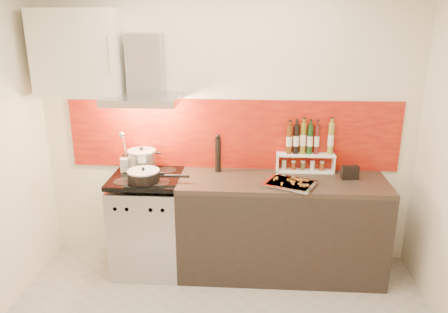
# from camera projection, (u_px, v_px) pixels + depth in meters

# --- Properties ---
(back_wall) EXTENTS (3.40, 0.02, 2.60)m
(back_wall) POSITION_uv_depth(u_px,v_px,m) (227.00, 126.00, 3.96)
(back_wall) COLOR silver
(back_wall) RESTS_ON ground
(backsplash) EXTENTS (3.00, 0.02, 0.64)m
(backsplash) POSITION_uv_depth(u_px,v_px,m) (233.00, 135.00, 3.97)
(backsplash) COLOR maroon
(backsplash) RESTS_ON back_wall
(range_stove) EXTENTS (0.60, 0.60, 0.91)m
(range_stove) POSITION_uv_depth(u_px,v_px,m) (149.00, 224.00, 3.98)
(range_stove) COLOR #B7B7BA
(range_stove) RESTS_ON ground
(counter) EXTENTS (1.80, 0.60, 0.90)m
(counter) POSITION_uv_depth(u_px,v_px,m) (281.00, 227.00, 3.90)
(counter) COLOR black
(counter) RESTS_ON ground
(range_hood) EXTENTS (0.62, 0.50, 0.61)m
(range_hood) POSITION_uv_depth(u_px,v_px,m) (144.00, 78.00, 3.71)
(range_hood) COLOR #B7B7BA
(range_hood) RESTS_ON back_wall
(upper_cabinet) EXTENTS (0.70, 0.35, 0.72)m
(upper_cabinet) POSITION_uv_depth(u_px,v_px,m) (78.00, 53.00, 3.67)
(upper_cabinet) COLOR silver
(upper_cabinet) RESTS_ON back_wall
(stock_pot) EXTENTS (0.26, 0.26, 0.22)m
(stock_pot) POSITION_uv_depth(u_px,v_px,m) (142.00, 160.00, 3.95)
(stock_pot) COLOR #B7B7BA
(stock_pot) RESTS_ON range_stove
(saute_pan) EXTENTS (0.53, 0.27, 0.13)m
(saute_pan) POSITION_uv_depth(u_px,v_px,m) (144.00, 176.00, 3.70)
(saute_pan) COLOR black
(saute_pan) RESTS_ON range_stove
(utensil_jar) EXTENTS (0.08, 0.13, 0.40)m
(utensil_jar) POSITION_uv_depth(u_px,v_px,m) (124.00, 161.00, 3.88)
(utensil_jar) COLOR silver
(utensil_jar) RESTS_ON range_stove
(pepper_mill) EXTENTS (0.06, 0.06, 0.35)m
(pepper_mill) POSITION_uv_depth(u_px,v_px,m) (218.00, 154.00, 3.91)
(pepper_mill) COLOR black
(pepper_mill) RESTS_ON counter
(step_shelf) EXTENTS (0.52, 0.14, 0.46)m
(step_shelf) POSITION_uv_depth(u_px,v_px,m) (306.00, 150.00, 3.91)
(step_shelf) COLOR white
(step_shelf) RESTS_ON counter
(caddy_box) EXTENTS (0.15, 0.08, 0.12)m
(caddy_box) POSITION_uv_depth(u_px,v_px,m) (350.00, 173.00, 3.77)
(caddy_box) COLOR black
(caddy_box) RESTS_ON counter
(baking_tray) EXTENTS (0.49, 0.45, 0.03)m
(baking_tray) POSITION_uv_depth(u_px,v_px,m) (290.00, 183.00, 3.64)
(baking_tray) COLOR silver
(baking_tray) RESTS_ON counter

